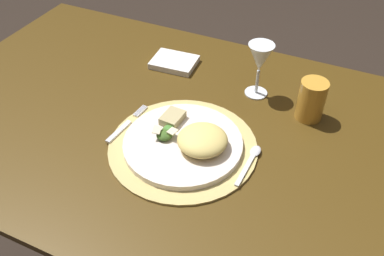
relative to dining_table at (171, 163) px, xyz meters
name	(u,v)px	position (x,y,z in m)	size (l,w,h in m)	color
dining_table	(171,163)	(0.00, 0.00, 0.00)	(1.32, 0.85, 0.76)	#47310F
placemat	(183,147)	(0.07, -0.07, 0.16)	(0.34, 0.34, 0.01)	tan
dinner_plate	(183,143)	(0.07, -0.07, 0.17)	(0.27, 0.27, 0.01)	silver
pasta_serving	(202,140)	(0.12, -0.07, 0.19)	(0.11, 0.11, 0.04)	#E6CA6D
salad_greens	(166,133)	(0.03, -0.07, 0.18)	(0.06, 0.07, 0.03)	#3B5E1F
bread_piece	(173,118)	(0.02, -0.02, 0.18)	(0.06, 0.04, 0.02)	tan
fork	(125,125)	(-0.08, -0.07, 0.16)	(0.03, 0.15, 0.00)	silver
spoon	(251,159)	(0.23, -0.05, 0.16)	(0.02, 0.13, 0.01)	silver
napkin	(174,62)	(-0.10, 0.23, 0.16)	(0.13, 0.10, 0.02)	white
wine_glass	(260,60)	(0.16, 0.20, 0.26)	(0.07, 0.07, 0.15)	silver
amber_tumbler	(311,100)	(0.31, 0.16, 0.20)	(0.07, 0.07, 0.10)	gold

